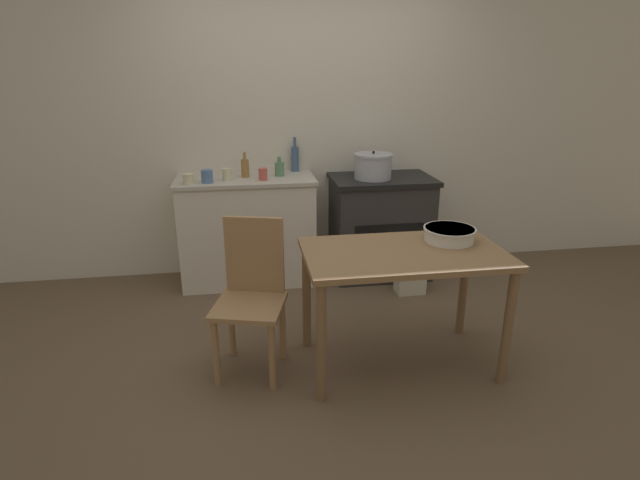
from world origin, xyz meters
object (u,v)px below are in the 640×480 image
flour_sack (411,269)px  cup_center_left (188,179)px  bottle_left (245,168)px  bottle_mid_left (295,158)px  cup_center_right (227,174)px  stock_pot (373,166)px  chair (252,292)px  bottle_far_left (279,169)px  work_table (403,268)px  cup_center (207,176)px  stove (380,226)px  mixing_bowl_large (449,234)px  cup_mid_right (263,174)px

flour_sack → cup_center_left: 1.92m
bottle_left → bottle_mid_left: (0.43, 0.18, 0.03)m
flour_sack → bottle_mid_left: 1.37m
bottle_mid_left → cup_center_right: bottle_mid_left is taller
stock_pot → chair: bearing=-130.1°
bottle_far_left → bottle_left: size_ratio=0.79×
work_table → cup_center: cup_center is taller
stock_pot → bottle_mid_left: bottle_mid_left is taller
cup_center → bottle_mid_left: bearing=24.9°
stove → bottle_far_left: 1.02m
work_table → mixing_bowl_large: bearing=20.8°
chair → mixing_bowl_large: bearing=15.4°
mixing_bowl_large → work_table: bearing=-159.2°
stove → bottle_left: bearing=177.5°
bottle_mid_left → cup_mid_right: (-0.29, -0.31, -0.06)m
cup_center_left → stove: bearing=5.0°
flour_sack → bottle_far_left: size_ratio=2.56×
stock_pot → bottle_far_left: bearing=173.3°
cup_center_left → cup_mid_right: bearing=5.2°
stock_pot → bottle_far_left: (-0.78, 0.09, -0.01)m
chair → bottle_left: 1.44m
chair → cup_center_left: (-0.43, 1.17, 0.45)m
work_table → chair: bearing=172.1°
bottle_left → bottle_mid_left: bearing=22.3°
mixing_bowl_large → cup_center_left: size_ratio=3.77×
flour_sack → bottle_far_left: bottle_far_left is taller
stove → mixing_bowl_large: (0.06, -1.31, 0.36)m
cup_center_left → cup_center_right: size_ratio=0.88×
cup_center → stock_pot: bearing=3.0°
bottle_left → bottle_mid_left: 0.47m
stock_pot → cup_mid_right: stock_pot is taller
stove → stock_pot: size_ratio=2.73×
stock_pot → mixing_bowl_large: bearing=-82.9°
work_table → cup_center_right: bearing=126.9°
stock_pot → bottle_far_left: 0.78m
stove → bottle_mid_left: bottle_mid_left is taller
cup_center → bottle_left: bearing=28.5°
stove → bottle_left: size_ratio=4.31×
bottle_mid_left → cup_center: 0.81m
work_table → chair: (-0.90, 0.12, -0.15)m
mixing_bowl_large → stock_pot: bearing=97.1°
bottle_far_left → cup_center_right: bottle_far_left is taller
flour_sack → bottle_far_left: (-1.02, 0.49, 0.77)m
cup_mid_right → cup_center_right: bearing=172.6°
stove → bottle_far_left: bottle_far_left is taller
mixing_bowl_large → bottle_left: 1.83m
bottle_mid_left → cup_center: bottle_mid_left is taller
work_table → flour_sack: work_table is taller
cup_center_left → stock_pot: bearing=3.8°
mixing_bowl_large → bottle_left: (-1.22, 1.36, 0.19)m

